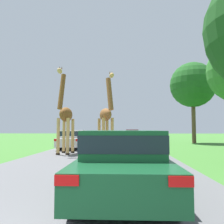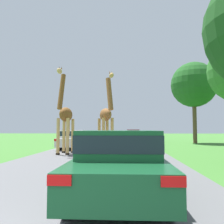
{
  "view_description": "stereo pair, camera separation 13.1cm",
  "coord_description": "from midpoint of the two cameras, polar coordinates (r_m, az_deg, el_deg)",
  "views": [
    {
      "loc": [
        1.3,
        -1.44,
        1.51
      ],
      "look_at": [
        0.62,
        14.02,
        2.63
      ],
      "focal_mm": 38.0,
      "sensor_mm": 36.0,
      "label": 1
    },
    {
      "loc": [
        1.43,
        -1.44,
        1.51
      ],
      "look_at": [
        0.62,
        14.02,
        2.63
      ],
      "focal_mm": 38.0,
      "sensor_mm": 36.0,
      "label": 2
    }
  ],
  "objects": [
    {
      "name": "car_far_ahead",
      "position": [
        31.78,
        5.21,
        -5.46
      ],
      "size": [
        1.75,
        4.19,
        1.45
      ],
      "color": "maroon",
      "rests_on": "ground"
    },
    {
      "name": "car_queue_right",
      "position": [
        25.63,
        2.94,
        -6.03
      ],
      "size": [
        1.77,
        4.16,
        1.19
      ],
      "color": "silver",
      "rests_on": "ground"
    },
    {
      "name": "tree_left_edge",
      "position": [
        27.51,
        19.21,
        6.18
      ],
      "size": [
        4.92,
        4.92,
        8.81
      ],
      "color": "brown",
      "rests_on": "ground"
    },
    {
      "name": "giraffe_near_road",
      "position": [
        15.37,
        -1.18,
        -1.05
      ],
      "size": [
        1.26,
        2.58,
        5.07
      ],
      "rotation": [
        0.0,
        0.0,
        -2.81
      ],
      "color": "tan",
      "rests_on": "ground"
    },
    {
      "name": "road",
      "position": [
        31.51,
        0.52,
        -6.87
      ],
      "size": [
        7.99,
        120.0,
        0.0
      ],
      "color": "#5B5B5E",
      "rests_on": "ground"
    },
    {
      "name": "giraffe_companion",
      "position": [
        14.73,
        -10.92,
        -0.96
      ],
      "size": [
        0.86,
        2.58,
        5.09
      ],
      "rotation": [
        0.0,
        0.0,
        3.11
      ],
      "color": "tan",
      "rests_on": "ground"
    },
    {
      "name": "car_lead_maroon",
      "position": [
        5.46,
        2.44,
        -11.74
      ],
      "size": [
        1.88,
        4.32,
        1.47
      ],
      "color": "#144C28",
      "rests_on": "ground"
    },
    {
      "name": "car_queue_left",
      "position": [
        18.5,
        -9.02,
        -6.42
      ],
      "size": [
        1.83,
        4.03,
        1.44
      ],
      "color": "silver",
      "rests_on": "ground"
    }
  ]
}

